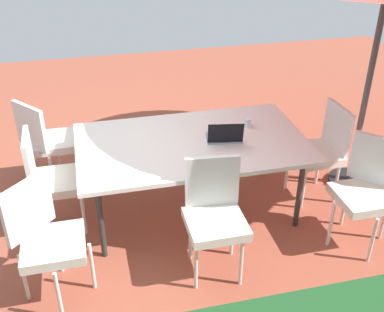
% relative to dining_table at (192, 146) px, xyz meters
% --- Properties ---
extents(ground_plane, '(10.00, 10.00, 0.02)m').
position_rel_dining_table_xyz_m(ground_plane, '(0.00, 0.00, -0.74)').
color(ground_plane, '#9E4C38').
extents(dining_table, '(2.09, 1.23, 0.77)m').
position_rel_dining_table_xyz_m(dining_table, '(0.00, 0.00, 0.00)').
color(dining_table, silver).
rests_on(dining_table, ground_plane).
extents(chair_northwest, '(0.59, 0.59, 0.98)m').
position_rel_dining_table_xyz_m(chair_northwest, '(-1.36, 0.77, -0.17)').
color(chair_northwest, silver).
rests_on(chair_northwest, ground_plane).
extents(chair_north, '(0.47, 0.48, 0.98)m').
position_rel_dining_table_xyz_m(chair_north, '(0.01, 0.80, -0.17)').
color(chair_north, silver).
rests_on(chair_north, ground_plane).
extents(chair_northeast, '(0.59, 0.59, 0.98)m').
position_rel_dining_table_xyz_m(chair_northeast, '(1.30, 0.78, -0.17)').
color(chair_northeast, silver).
rests_on(chair_northeast, ground_plane).
extents(chair_west, '(0.47, 0.46, 0.98)m').
position_rel_dining_table_xyz_m(chair_west, '(-1.30, 0.03, -0.17)').
color(chair_west, silver).
rests_on(chair_west, ground_plane).
extents(chair_east, '(0.46, 0.46, 0.98)m').
position_rel_dining_table_xyz_m(chair_east, '(1.29, -0.05, -0.17)').
color(chair_east, silver).
rests_on(chair_east, ground_plane).
extents(chair_southeast, '(0.58, 0.58, 0.98)m').
position_rel_dining_table_xyz_m(chair_southeast, '(1.34, -0.79, -0.17)').
color(chair_southeast, silver).
rests_on(chair_southeast, ground_plane).
extents(laptop, '(0.36, 0.30, 0.21)m').
position_rel_dining_table_xyz_m(laptop, '(-0.29, 0.06, 0.09)').
color(laptop, gray).
rests_on(laptop, dining_table).
extents(cup, '(0.08, 0.08, 0.09)m').
position_rel_dining_table_xyz_m(cup, '(-0.59, -0.16, 0.09)').
color(cup, white).
rests_on(cup, dining_table).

